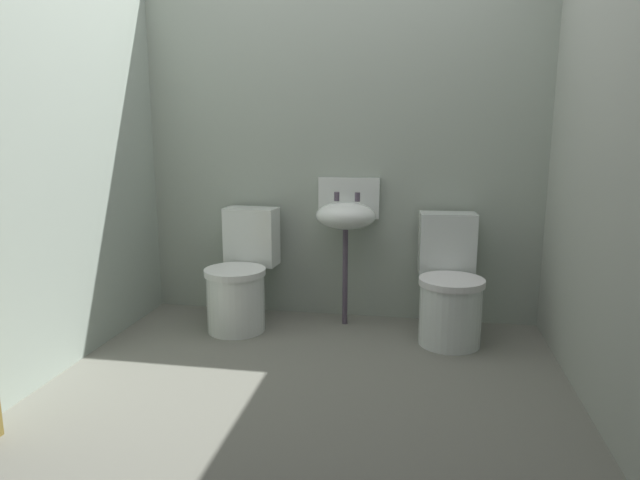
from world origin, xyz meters
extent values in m
cube|color=slate|center=(0.00, 0.00, -0.04)|extent=(3.12, 2.47, 0.08)
cube|color=#9BA799|center=(0.00, 1.08, 1.16)|extent=(3.12, 0.10, 2.32)
cube|color=#9AA89B|center=(-1.41, 0.10, 1.16)|extent=(0.10, 2.27, 2.32)
cube|color=#9BA297|center=(1.41, 0.10, 1.16)|extent=(0.10, 2.27, 2.32)
cylinder|color=white|center=(-0.62, 0.59, 0.19)|extent=(0.41, 0.41, 0.38)
cylinder|color=silver|center=(-0.62, 0.59, 0.40)|extent=(0.43, 0.43, 0.04)
cube|color=white|center=(-0.60, 0.89, 0.58)|extent=(0.37, 0.21, 0.40)
cylinder|color=silver|center=(0.76, 0.59, 0.19)|extent=(0.41, 0.41, 0.38)
cylinder|color=silver|center=(0.76, 0.59, 0.40)|extent=(0.43, 0.43, 0.04)
cube|color=silver|center=(0.73, 0.89, 0.58)|extent=(0.37, 0.21, 0.40)
cylinder|color=#4E4353|center=(0.07, 0.84, 0.33)|extent=(0.04, 0.04, 0.66)
ellipsoid|color=white|center=(0.07, 0.84, 0.75)|extent=(0.40, 0.32, 0.18)
cube|color=white|center=(0.07, 1.01, 0.85)|extent=(0.42, 0.04, 0.28)
cylinder|color=#4E4353|center=(0.00, 0.90, 0.87)|extent=(0.04, 0.04, 0.06)
cylinder|color=#4E4353|center=(0.14, 0.90, 0.87)|extent=(0.04, 0.04, 0.06)
camera|label=1|loc=(0.54, -2.78, 1.32)|focal=31.37mm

